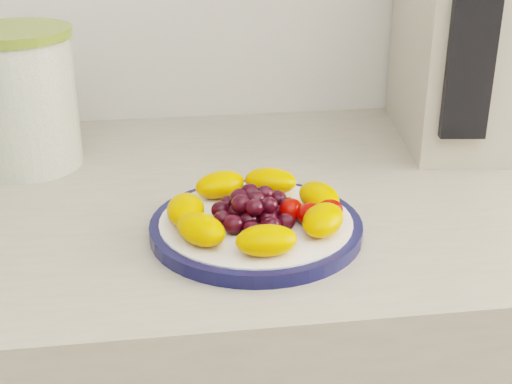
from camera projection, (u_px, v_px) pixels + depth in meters
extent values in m
cylinder|color=#10133E|center=(256.00, 228.00, 0.77)|extent=(0.23, 0.23, 0.01)
cylinder|color=white|center=(256.00, 227.00, 0.77)|extent=(0.21, 0.21, 0.02)
cylinder|color=#435C17|center=(21.00, 103.00, 0.93)|extent=(0.19, 0.19, 0.17)
cylinder|color=olive|center=(12.00, 33.00, 0.89)|extent=(0.19, 0.19, 0.01)
cube|color=#B2A997|center=(479.00, 22.00, 1.00)|extent=(0.23, 0.29, 0.34)
cube|color=black|center=(473.00, 39.00, 0.87)|extent=(0.06, 0.03, 0.25)
ellipsoid|color=#FF8500|center=(319.00, 197.00, 0.79)|extent=(0.05, 0.07, 0.03)
ellipsoid|color=#FF8500|center=(271.00, 181.00, 0.83)|extent=(0.07, 0.06, 0.03)
ellipsoid|color=#FF8500|center=(220.00, 184.00, 0.82)|extent=(0.07, 0.06, 0.03)
ellipsoid|color=#FF8500|center=(186.00, 210.00, 0.76)|extent=(0.04, 0.06, 0.03)
ellipsoid|color=#FF8500|center=(201.00, 229.00, 0.71)|extent=(0.07, 0.07, 0.03)
ellipsoid|color=#FF8500|center=(266.00, 240.00, 0.69)|extent=(0.06, 0.04, 0.03)
ellipsoid|color=#FF8500|center=(323.00, 220.00, 0.73)|extent=(0.07, 0.07, 0.03)
ellipsoid|color=black|center=(256.00, 213.00, 0.76)|extent=(0.02, 0.02, 0.02)
ellipsoid|color=black|center=(274.00, 212.00, 0.77)|extent=(0.02, 0.02, 0.02)
ellipsoid|color=black|center=(263.00, 204.00, 0.78)|extent=(0.02, 0.02, 0.02)
ellipsoid|color=black|center=(245.00, 206.00, 0.78)|extent=(0.02, 0.02, 0.02)
ellipsoid|color=black|center=(238.00, 212.00, 0.76)|extent=(0.02, 0.02, 0.02)
ellipsoid|color=black|center=(249.00, 220.00, 0.75)|extent=(0.02, 0.02, 0.02)
ellipsoid|color=black|center=(268.00, 218.00, 0.75)|extent=(0.02, 0.02, 0.02)
ellipsoid|color=black|center=(288.00, 206.00, 0.78)|extent=(0.02, 0.02, 0.02)
ellipsoid|color=black|center=(277.00, 199.00, 0.79)|extent=(0.02, 0.02, 0.02)
ellipsoid|color=black|center=(260.00, 197.00, 0.80)|extent=(0.02, 0.02, 0.02)
ellipsoid|color=black|center=(242.00, 198.00, 0.79)|extent=(0.02, 0.02, 0.02)
ellipsoid|color=black|center=(228.00, 204.00, 0.78)|extent=(0.02, 0.02, 0.02)
ellipsoid|color=black|center=(221.00, 210.00, 0.77)|extent=(0.02, 0.02, 0.02)
ellipsoid|color=black|center=(222.00, 219.00, 0.75)|extent=(0.02, 0.02, 0.02)
ellipsoid|color=black|center=(234.00, 224.00, 0.73)|extent=(0.02, 0.02, 0.02)
ellipsoid|color=black|center=(252.00, 229.00, 0.73)|extent=(0.02, 0.02, 0.02)
ellipsoid|color=black|center=(271.00, 226.00, 0.73)|extent=(0.02, 0.02, 0.02)
ellipsoid|color=black|center=(286.00, 222.00, 0.74)|extent=(0.02, 0.02, 0.02)
ellipsoid|color=black|center=(256.00, 200.00, 0.76)|extent=(0.02, 0.02, 0.02)
ellipsoid|color=black|center=(265.00, 194.00, 0.77)|extent=(0.02, 0.02, 0.02)
ellipsoid|color=black|center=(250.00, 193.00, 0.77)|extent=(0.02, 0.02, 0.02)
ellipsoid|color=black|center=(239.00, 198.00, 0.76)|extent=(0.02, 0.02, 0.02)
ellipsoid|color=black|center=(241.00, 204.00, 0.75)|extent=(0.02, 0.02, 0.02)
ellipsoid|color=black|center=(255.00, 208.00, 0.74)|extent=(0.02, 0.02, 0.02)
ellipsoid|color=black|center=(269.00, 205.00, 0.75)|extent=(0.02, 0.02, 0.02)
ellipsoid|color=#CA0500|center=(310.00, 214.00, 0.75)|extent=(0.03, 0.03, 0.02)
ellipsoid|color=#CA0500|center=(330.00, 210.00, 0.76)|extent=(0.03, 0.03, 0.02)
ellipsoid|color=#CA0500|center=(324.00, 221.00, 0.74)|extent=(0.04, 0.04, 0.02)
ellipsoid|color=#CA0500|center=(291.00, 210.00, 0.76)|extent=(0.03, 0.04, 0.02)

